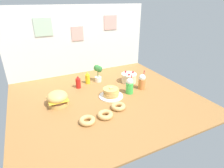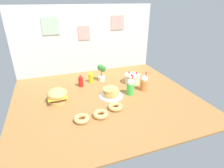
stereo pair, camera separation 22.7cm
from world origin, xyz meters
The scene contains 13 objects.
ground_plane centered at (0.00, 0.00, -0.01)m, with size 2.23×1.98×0.02m, color #9E6B38.
back_wall centered at (0.00, 0.98, 0.53)m, with size 2.23×0.04×1.06m.
burger centered at (-0.57, 0.09, 0.08)m, with size 0.24×0.24×0.17m.
pancake_stack centered at (0.07, -0.01, 0.05)m, with size 0.30×0.30×0.13m.
layer_cake centered at (0.50, 0.28, 0.07)m, with size 0.22×0.22×0.16m.
ketchup_bottle centered at (-0.23, 0.42, 0.08)m, with size 0.07×0.07×0.18m.
mustard_bottle centered at (-0.06, 0.50, 0.08)m, with size 0.07×0.07×0.18m.
cream_soda_cup centered at (0.33, -0.03, 0.11)m, with size 0.10×0.10×0.27m.
orange_float_cup centered at (0.55, 0.01, 0.11)m, with size 0.10×0.10×0.27m.
donut_pink_glaze centered at (-0.38, -0.39, 0.03)m, with size 0.17×0.17×0.05m.
donut_chocolate centered at (-0.17, -0.38, 0.03)m, with size 0.17×0.17×0.05m.
donut_vanilla centered at (0.02, -0.29, 0.03)m, with size 0.17×0.17×0.05m.
potted_plant centered at (0.10, 0.50, 0.15)m, with size 0.13×0.11×0.27m.
Camera 2 is at (-0.60, -1.93, 1.13)m, focal length 29.29 mm.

